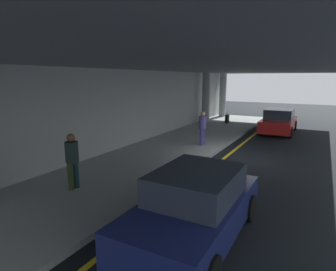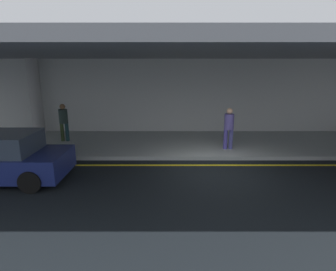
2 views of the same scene
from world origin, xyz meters
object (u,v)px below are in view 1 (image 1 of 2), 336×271
object	(u,v)px
support_column_center	(223,95)
suitcase_upright_primary	(227,119)
support_column_left_mid	(206,98)
traveler_with_luggage	(203,126)
person_waiting_for_ride	(72,158)
car_red	(279,121)
car_navy	(195,206)

from	to	relation	value
support_column_center	suitcase_upright_primary	xyz separation A→B (m)	(-3.68, -1.58, -1.51)
support_column_left_mid	traveler_with_luggage	bearing A→B (deg)	-159.90
traveler_with_luggage	suitcase_upright_primary	xyz separation A→B (m)	(7.45, 1.03, -0.65)
person_waiting_for_ride	support_column_center	bearing A→B (deg)	-89.21
support_column_left_mid	suitcase_upright_primary	size ratio (longest dim) A/B	4.06
support_column_center	car_red	size ratio (longest dim) A/B	0.89
support_column_left_mid	suitcase_upright_primary	world-z (taller)	support_column_left_mid
traveler_with_luggage	suitcase_upright_primary	size ratio (longest dim) A/B	1.87
suitcase_upright_primary	traveler_with_luggage	bearing A→B (deg)	-176.05
traveler_with_luggage	suitcase_upright_primary	distance (m)	7.54
support_column_left_mid	person_waiting_for_ride	bearing A→B (deg)	-174.58
car_red	suitcase_upright_primary	distance (m)	3.98
traveler_with_luggage	support_column_center	bearing A→B (deg)	172.54
suitcase_upright_primary	support_column_center	bearing A→B (deg)	19.33
support_column_center	car_red	distance (m)	7.42
person_waiting_for_ride	car_navy	bearing A→B (deg)	170.04
support_column_center	suitcase_upright_primary	size ratio (longest dim) A/B	4.06
support_column_center	suitcase_upright_primary	world-z (taller)	support_column_center
car_navy	suitcase_upright_primary	xyz separation A→B (m)	(15.02, 3.90, -0.25)
support_column_center	car_red	xyz separation A→B (m)	(-5.02, -5.32, -1.26)
person_waiting_for_ride	support_column_left_mid	bearing A→B (deg)	-88.02
support_column_left_mid	person_waiting_for_ride	xyz separation A→B (m)	(-14.23, -1.35, -0.86)
support_column_center	person_waiting_for_ride	bearing A→B (deg)	-175.76
support_column_center	traveler_with_luggage	world-z (taller)	support_column_center
car_navy	support_column_center	bearing A→B (deg)	-159.21
support_column_left_mid	person_waiting_for_ride	distance (m)	14.32
car_navy	support_column_left_mid	bearing A→B (deg)	-155.10
car_navy	person_waiting_for_ride	world-z (taller)	person_waiting_for_ride
traveler_with_luggage	car_red	bearing A→B (deg)	135.40
support_column_center	traveler_with_luggage	distance (m)	11.46
support_column_left_mid	car_navy	xyz separation A→B (m)	(-14.70, -5.48, -1.26)
support_column_left_mid	person_waiting_for_ride	size ratio (longest dim) A/B	2.17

